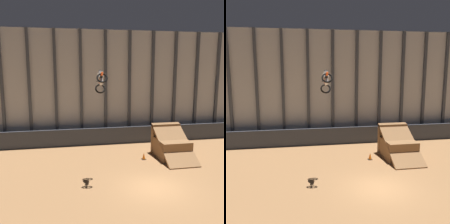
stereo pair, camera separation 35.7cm
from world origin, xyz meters
TOP-DOWN VIEW (x-y plane):
  - ground_plane at (0.00, 0.00)m, footprint 60.00×60.00m
  - arena_back_wall at (0.00, 11.72)m, footprint 32.00×0.40m
  - lower_barrier at (0.00, 10.34)m, footprint 31.36×0.20m
  - dirt_ramp at (3.58, 5.81)m, footprint 2.65×4.56m
  - rider_bike_solo at (-3.12, 2.34)m, footprint 0.78×1.70m
  - traffic_cone_near_ramp at (0.99, 5.34)m, footprint 0.36×0.36m

SIDE VIEW (x-z plane):
  - ground_plane at x=0.00m, z-range 0.00..0.00m
  - traffic_cone_near_ramp at x=0.99m, z-range -0.01..0.57m
  - lower_barrier at x=0.00m, z-range 0.00..1.73m
  - dirt_ramp at x=3.58m, z-range -0.44..2.39m
  - arena_back_wall at x=0.00m, z-range 0.00..11.54m
  - rider_bike_solo at x=-3.12m, z-range 6.06..7.74m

